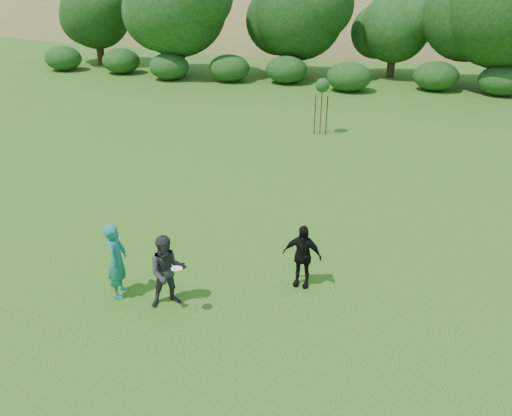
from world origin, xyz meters
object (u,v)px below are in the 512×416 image
at_px(player_black, 302,256).
at_px(sapling, 322,87).
at_px(player_grey, 168,271).
at_px(player_teal, 117,260).

relative_size(player_black, sapling, 0.63).
relative_size(player_grey, player_black, 1.09).
height_order(player_teal, player_black, player_teal).
xyz_separation_m(player_teal, player_black, (4.44, 1.72, -0.13)).
bearing_deg(player_grey, player_teal, 146.15).
height_order(player_black, sapling, sapling).
xyz_separation_m(player_black, sapling, (-1.71, 13.64, 1.53)).
bearing_deg(player_teal, sapling, -24.18).
height_order(player_grey, sapling, sapling).
bearing_deg(player_grey, sapling, 52.92).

